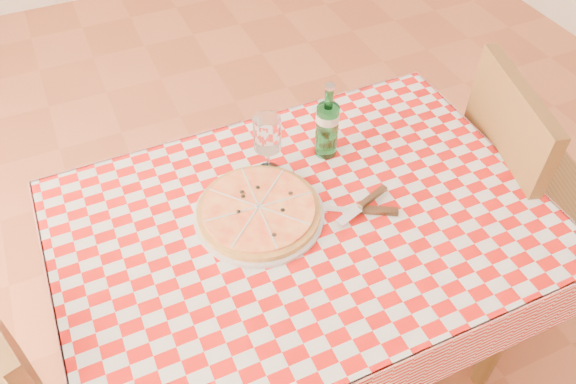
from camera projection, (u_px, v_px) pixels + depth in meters
name	position (u px, v px, depth m)	size (l,w,h in m)	color
dining_table	(303.00, 243.00, 1.56)	(1.20, 0.80, 0.75)	brown
tablecloth	(304.00, 221.00, 1.49)	(1.30, 0.90, 0.01)	#B30F0B
chair_near	(516.00, 188.00, 1.85)	(0.54, 0.54, 0.98)	brown
pizza_plate	(259.00, 210.00, 1.49)	(0.35, 0.35, 0.05)	#C98C43
water_bottle	(327.00, 120.00, 1.59)	(0.07, 0.07, 0.24)	#1A6A2D
wine_glass	(268.00, 146.00, 1.55)	(0.08, 0.08, 0.19)	white
cutlery	(360.00, 208.00, 1.50)	(0.26, 0.22, 0.03)	silver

